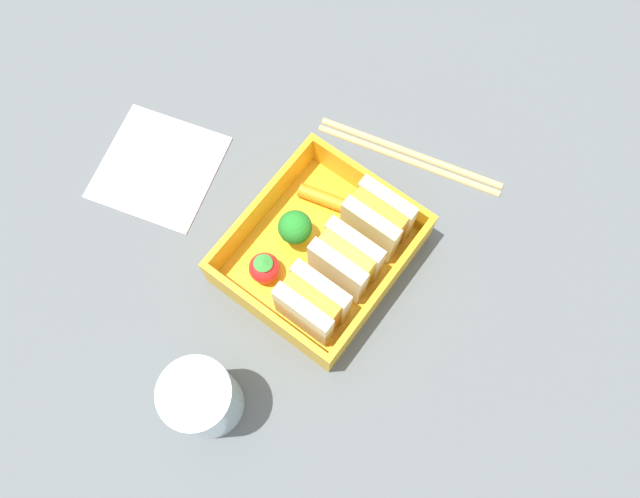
# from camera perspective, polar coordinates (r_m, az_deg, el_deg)

# --- Properties ---
(ground_plane) EXTENTS (1.20, 1.20, 0.02)m
(ground_plane) POSITION_cam_1_polar(r_m,az_deg,el_deg) (0.62, 0.00, -1.15)
(ground_plane) COLOR #535859
(bento_tray) EXTENTS (0.17, 0.15, 0.01)m
(bento_tray) POSITION_cam_1_polar(r_m,az_deg,el_deg) (0.60, 0.00, -0.67)
(bento_tray) COLOR gold
(bento_tray) RESTS_ON ground_plane
(bento_rim) EXTENTS (0.17, 0.15, 0.04)m
(bento_rim) POSITION_cam_1_polar(r_m,az_deg,el_deg) (0.58, 0.00, 0.14)
(bento_rim) COLOR gold
(bento_rim) RESTS_ON bento_tray
(sandwich_left) EXTENTS (0.04, 0.06, 0.06)m
(sandwich_left) POSITION_cam_1_polar(r_m,az_deg,el_deg) (0.58, 5.25, 2.64)
(sandwich_left) COLOR #DFC67C
(sandwich_left) RESTS_ON bento_tray
(sandwich_center_left) EXTENTS (0.04, 0.06, 0.06)m
(sandwich_center_left) POSITION_cam_1_polar(r_m,az_deg,el_deg) (0.56, 2.34, -1.10)
(sandwich_center_left) COLOR beige
(sandwich_center_left) RESTS_ON bento_tray
(sandwich_center) EXTENTS (0.04, 0.06, 0.06)m
(sandwich_center) POSITION_cam_1_polar(r_m,az_deg,el_deg) (0.55, -0.72, -5.03)
(sandwich_center) COLOR beige
(sandwich_center) RESTS_ON bento_tray
(carrot_stick_far_left) EXTENTS (0.03, 0.05, 0.01)m
(carrot_stick_far_left) POSITION_cam_1_polar(r_m,az_deg,el_deg) (0.61, 0.17, 4.72)
(carrot_stick_far_left) COLOR orange
(carrot_stick_far_left) RESTS_ON bento_tray
(broccoli_floret) EXTENTS (0.03, 0.03, 0.04)m
(broccoli_floret) POSITION_cam_1_polar(r_m,az_deg,el_deg) (0.58, -2.17, 2.13)
(broccoli_floret) COLOR #81C95E
(broccoli_floret) RESTS_ON bento_tray
(strawberry_far_left) EXTENTS (0.03, 0.03, 0.04)m
(strawberry_far_left) POSITION_cam_1_polar(r_m,az_deg,el_deg) (0.58, -5.10, -1.71)
(strawberry_far_left) COLOR red
(strawberry_far_left) RESTS_ON bento_tray
(chopstick_pair) EXTENTS (0.06, 0.20, 0.01)m
(chopstick_pair) POSITION_cam_1_polar(r_m,az_deg,el_deg) (0.66, 8.20, 8.49)
(chopstick_pair) COLOR tan
(chopstick_pair) RESTS_ON ground_plane
(drinking_glass) EXTENTS (0.06, 0.06, 0.09)m
(drinking_glass) POSITION_cam_1_polar(r_m,az_deg,el_deg) (0.55, -10.65, -13.33)
(drinking_glass) COLOR silver
(drinking_glass) RESTS_ON ground_plane
(folded_napkin) EXTENTS (0.14, 0.14, 0.00)m
(folded_napkin) POSITION_cam_1_polar(r_m,az_deg,el_deg) (0.67, -14.55, 7.29)
(folded_napkin) COLOR silver
(folded_napkin) RESTS_ON ground_plane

